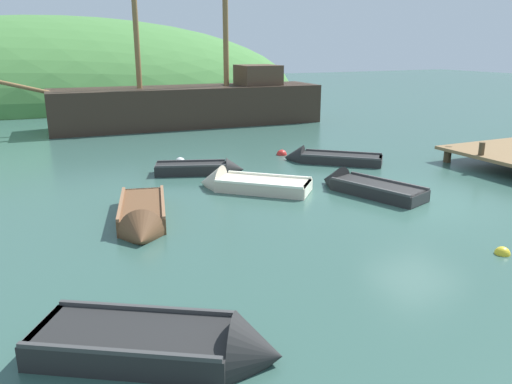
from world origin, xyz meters
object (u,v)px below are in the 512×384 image
object	(u,v)px
rowboat_center	(362,188)
buoy_white	(180,162)
sailing_ship	(192,110)
rowboat_far	(174,348)
rowboat_portside	(245,186)
rowboat_near_dock	(142,219)
rowboat_outer_left	(325,160)
rowboat_outer_right	(204,170)
buoy_yellow	(502,254)
buoy_red	(282,155)

from	to	relation	value
rowboat_center	buoy_white	bearing A→B (deg)	13.11
sailing_ship	rowboat_far	bearing A→B (deg)	74.45
rowboat_portside	rowboat_center	size ratio (longest dim) A/B	0.95
sailing_ship	buoy_white	size ratio (longest dim) A/B	44.62
buoy_white	rowboat_near_dock	bearing A→B (deg)	-114.69
sailing_ship	rowboat_far	size ratio (longest dim) A/B	4.70
rowboat_outer_left	rowboat_near_dock	bearing A→B (deg)	67.62
rowboat_outer_left	rowboat_center	size ratio (longest dim) A/B	0.97
rowboat_near_dock	rowboat_far	xyz separation A→B (m)	(-0.87, -5.81, -0.00)
sailing_ship	rowboat_outer_right	distance (m)	11.18
rowboat_near_dock	buoy_white	bearing A→B (deg)	169.21
rowboat_outer_left	rowboat_center	world-z (taller)	rowboat_center
rowboat_outer_left	buoy_white	bearing A→B (deg)	16.30
rowboat_near_dock	rowboat_outer_left	distance (m)	8.89
rowboat_near_dock	buoy_white	distance (m)	6.94
rowboat_near_dock	buoy_yellow	size ratio (longest dim) A/B	11.23
rowboat_near_dock	buoy_red	bearing A→B (deg)	143.48
rowboat_outer_left	buoy_yellow	xyz separation A→B (m)	(-1.33, -9.15, -0.10)
rowboat_center	buoy_yellow	size ratio (longest dim) A/B	10.92
sailing_ship	rowboat_near_dock	distance (m)	16.27
sailing_ship	buoy_white	distance (m)	9.36
rowboat_outer_right	rowboat_center	world-z (taller)	rowboat_center
rowboat_far	buoy_white	distance (m)	12.69
rowboat_outer_right	buoy_yellow	xyz separation A→B (m)	(3.49, -9.47, -0.12)
rowboat_portside	rowboat_center	bearing A→B (deg)	-167.26
buoy_yellow	buoy_white	bearing A→B (deg)	107.98
rowboat_far	rowboat_center	distance (m)	9.63
rowboat_portside	buoy_yellow	bearing A→B (deg)	155.58
rowboat_outer_left	rowboat_center	xyz separation A→B (m)	(-1.17, -3.93, 0.02)
sailing_ship	rowboat_near_dock	world-z (taller)	sailing_ship
buoy_red	rowboat_outer_right	bearing A→B (deg)	-158.33
rowboat_outer_left	rowboat_portside	size ratio (longest dim) A/B	1.03
rowboat_center	rowboat_outer_right	bearing A→B (deg)	21.92
rowboat_near_dock	rowboat_outer_right	xyz separation A→B (m)	(3.14, 4.28, -0.03)
rowboat_near_dock	buoy_red	size ratio (longest dim) A/B	8.76
rowboat_outer_right	buoy_white	distance (m)	2.04
rowboat_outer_right	rowboat_near_dock	bearing A→B (deg)	-106.67
rowboat_center	buoy_yellow	distance (m)	5.22
rowboat_far	rowboat_near_dock	bearing A→B (deg)	113.63
rowboat_portside	rowboat_center	distance (m)	3.64
sailing_ship	buoy_yellow	bearing A→B (deg)	94.42
rowboat_outer_left	buoy_red	xyz separation A→B (m)	(-0.89, 1.89, -0.10)
rowboat_portside	buoy_yellow	xyz separation A→B (m)	(3.00, -7.02, -0.11)
buoy_white	buoy_red	size ratio (longest dim) A/B	0.92
rowboat_center	sailing_ship	bearing A→B (deg)	-16.59
buoy_yellow	buoy_red	bearing A→B (deg)	87.70
rowboat_far	rowboat_portside	world-z (taller)	rowboat_far
rowboat_near_dock	rowboat_outer_left	size ratio (longest dim) A/B	1.06
rowboat_far	buoy_white	xyz separation A→B (m)	(3.77, 12.11, -0.14)
rowboat_near_dock	rowboat_center	world-z (taller)	rowboat_near_dock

